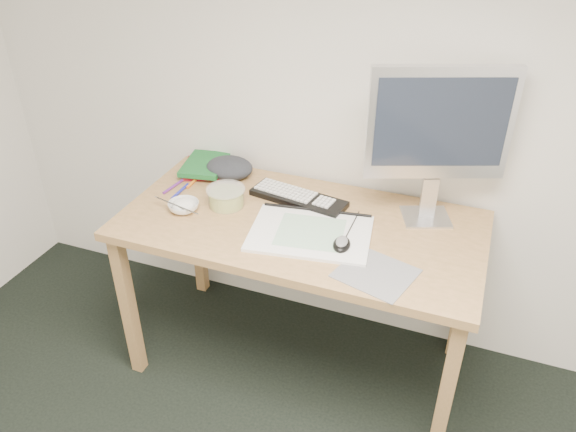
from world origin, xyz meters
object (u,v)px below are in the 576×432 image
Objects in this scene: sketchpad at (310,233)px; monitor at (439,128)px; rice_bowl at (184,207)px; desk at (300,239)px; keyboard at (298,198)px.

monitor is at bearing 26.96° from sketchpad.
desk is at bearing 10.77° from rice_bowl.
keyboard is 3.30× the size of rice_bowl.
rice_bowl reaches higher than desk.
desk is 0.67m from monitor.
keyboard reaches higher than sketchpad.
desk is at bearing -57.99° from keyboard.
monitor is at bearing 15.68° from keyboard.
sketchpad is 0.25m from keyboard.
desk is 3.47× the size of keyboard.
desk is 11.46× the size of rice_bowl.
rice_bowl reaches higher than sketchpad.
sketchpad reaches higher than desk.
monitor is 1.02m from rice_bowl.
sketchpad is 1.11× the size of keyboard.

